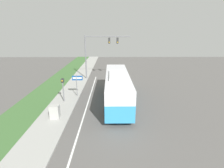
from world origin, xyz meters
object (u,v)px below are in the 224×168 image
(bus, at_px, (117,85))
(street_sign, at_px, (77,82))
(utility_cabinet, at_px, (55,112))
(signal_gantry, at_px, (99,48))
(pedestrian_signal, at_px, (63,86))

(bus, relative_size, street_sign, 4.36)
(street_sign, bearing_deg, utility_cabinet, -100.08)
(bus, height_order, signal_gantry, signal_gantry)
(signal_gantry, height_order, street_sign, signal_gantry)
(pedestrian_signal, bearing_deg, bus, 2.38)
(pedestrian_signal, height_order, utility_cabinet, pedestrian_signal)
(utility_cabinet, bearing_deg, bus, 36.43)
(bus, distance_m, utility_cabinet, 7.06)
(bus, distance_m, signal_gantry, 10.58)
(utility_cabinet, bearing_deg, pedestrian_signal, 93.03)
(street_sign, relative_size, utility_cabinet, 2.21)
(bus, height_order, street_sign, bus)
(bus, distance_m, street_sign, 4.83)
(bus, bearing_deg, signal_gantry, 104.59)
(signal_gantry, bearing_deg, pedestrian_signal, -108.09)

